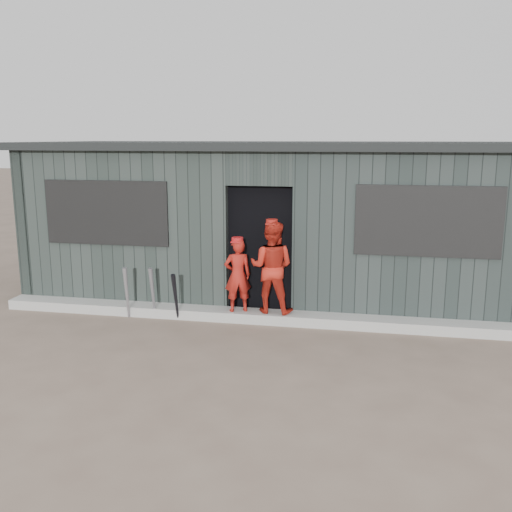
% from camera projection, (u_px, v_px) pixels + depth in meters
% --- Properties ---
extents(ground, '(80.00, 80.00, 0.00)m').
position_uv_depth(ground, '(227.00, 368.00, 6.78)').
color(ground, brown).
rests_on(ground, ground).
extents(curb, '(8.00, 0.36, 0.15)m').
position_uv_depth(curb, '(256.00, 316.00, 8.51)').
color(curb, gray).
rests_on(curb, ground).
extents(bat_left, '(0.10, 0.21, 0.81)m').
position_uv_depth(bat_left, '(127.00, 293.00, 8.57)').
color(bat_left, gray).
rests_on(bat_left, ground).
extents(bat_mid, '(0.09, 0.18, 0.79)m').
position_uv_depth(bat_mid, '(153.00, 293.00, 8.58)').
color(bat_mid, gray).
rests_on(bat_mid, ground).
extents(bat_right, '(0.09, 0.29, 0.76)m').
position_uv_depth(bat_right, '(176.00, 297.00, 8.41)').
color(bat_right, black).
rests_on(bat_right, ground).
extents(player_red_left, '(0.47, 0.40, 1.09)m').
position_uv_depth(player_red_left, '(238.00, 275.00, 8.41)').
color(player_red_left, maroon).
rests_on(player_red_left, curb).
extents(player_red_right, '(0.70, 0.57, 1.36)m').
position_uv_depth(player_red_right, '(272.00, 267.00, 8.36)').
color(player_red_right, '#B52316').
rests_on(player_red_right, curb).
extents(player_grey_back, '(0.80, 0.65, 1.41)m').
position_uv_depth(player_grey_back, '(301.00, 269.00, 8.77)').
color(player_grey_back, silver).
rests_on(player_grey_back, ground).
extents(dugout, '(8.30, 3.30, 2.62)m').
position_uv_depth(dugout, '(275.00, 220.00, 9.88)').
color(dugout, black).
rests_on(dugout, ground).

